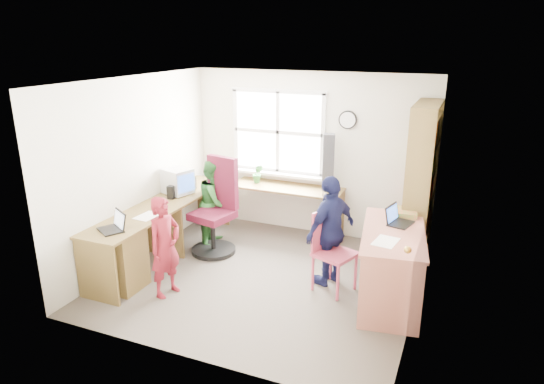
% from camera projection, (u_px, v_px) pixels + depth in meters
% --- Properties ---
extents(room, '(3.64, 3.44, 2.44)m').
position_uv_depth(room, '(268.00, 182.00, 5.72)').
color(room, '#484039').
rests_on(room, ground).
extents(l_desk, '(2.38, 2.95, 0.75)m').
position_uv_depth(l_desk, '(160.00, 237.00, 6.10)').
color(l_desk, brown).
rests_on(l_desk, ground).
extents(right_desk, '(0.87, 1.52, 0.83)m').
position_uv_depth(right_desk, '(392.00, 250.00, 5.37)').
color(right_desk, '#AD6856').
rests_on(right_desk, ground).
extents(bookshelf, '(0.30, 1.02, 2.10)m').
position_uv_depth(bookshelf, '(420.00, 190.00, 6.14)').
color(bookshelf, brown).
rests_on(bookshelf, ground).
extents(swivel_chair, '(0.72, 0.72, 1.31)m').
position_uv_depth(swivel_chair, '(217.00, 212.00, 6.63)').
color(swivel_chair, black).
rests_on(swivel_chair, ground).
extents(wooden_chair, '(0.54, 0.54, 0.96)m').
position_uv_depth(wooden_chair, '(330.00, 247.00, 5.63)').
color(wooden_chair, '#C9435D').
rests_on(wooden_chair, ground).
extents(crt_monitor, '(0.45, 0.42, 0.36)m').
position_uv_depth(crt_monitor, '(178.00, 181.00, 6.76)').
color(crt_monitor, silver).
rests_on(crt_monitor, l_desk).
extents(laptop_left, '(0.40, 0.38, 0.21)m').
position_uv_depth(laptop_left, '(114.00, 226.00, 5.53)').
color(laptop_left, black).
rests_on(laptop_left, l_desk).
extents(laptop_right, '(0.32, 0.36, 0.21)m').
position_uv_depth(laptop_right, '(397.00, 219.00, 5.50)').
color(laptop_right, black).
rests_on(laptop_right, right_desk).
extents(speaker_a, '(0.10, 0.10, 0.18)m').
position_uv_depth(speaker_a, '(171.00, 192.00, 6.58)').
color(speaker_a, black).
rests_on(speaker_a, l_desk).
extents(speaker_b, '(0.09, 0.09, 0.18)m').
position_uv_depth(speaker_b, '(192.00, 183.00, 6.99)').
color(speaker_b, black).
rests_on(speaker_b, l_desk).
extents(cd_tower, '(0.20, 0.19, 0.81)m').
position_uv_depth(cd_tower, '(328.00, 162.00, 6.87)').
color(cd_tower, black).
rests_on(cd_tower, l_desk).
extents(game_box, '(0.34, 0.34, 0.06)m').
position_uv_depth(game_box, '(404.00, 212.00, 5.78)').
color(game_box, red).
rests_on(game_box, right_desk).
extents(paper_a, '(0.24, 0.33, 0.00)m').
position_uv_depth(paper_a, '(148.00, 216.00, 5.96)').
color(paper_a, white).
rests_on(paper_a, l_desk).
extents(paper_b, '(0.27, 0.35, 0.00)m').
position_uv_depth(paper_b, '(386.00, 242.00, 5.02)').
color(paper_b, white).
rests_on(paper_b, right_desk).
extents(potted_plant, '(0.18, 0.16, 0.29)m').
position_uv_depth(potted_plant, '(258.00, 174.00, 7.27)').
color(potted_plant, '#2C6E30').
rests_on(potted_plant, l_desk).
extents(person_red, '(0.37, 0.48, 1.18)m').
position_uv_depth(person_red, '(165.00, 247.00, 5.48)').
color(person_red, maroon).
rests_on(person_red, ground).
extents(person_green, '(0.58, 0.69, 1.23)m').
position_uv_depth(person_green, '(215.00, 202.00, 6.87)').
color(person_green, '#2D6E2C').
rests_on(person_green, ground).
extents(person_navy, '(0.63, 0.85, 1.35)m').
position_uv_depth(person_navy, '(331.00, 231.00, 5.72)').
color(person_navy, '#151841').
rests_on(person_navy, ground).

